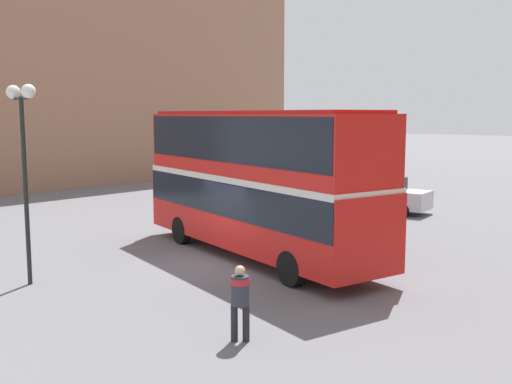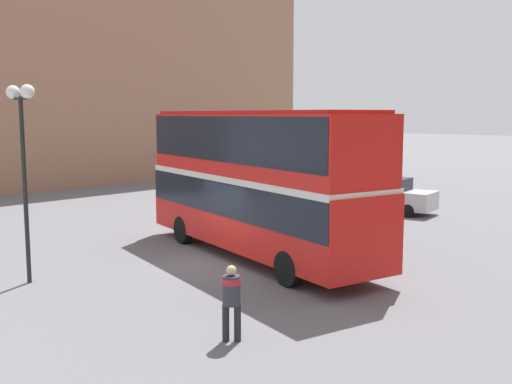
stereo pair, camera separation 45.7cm
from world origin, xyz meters
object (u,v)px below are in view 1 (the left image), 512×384
object	(u,v)px
parked_car_side_street	(359,179)
pedestrian_foreground	(240,295)
parked_car_kerb_far	(381,195)
street_lamp_twin_globe	(23,133)
double_decker_bus	(256,174)

from	to	relation	value
parked_car_side_street	pedestrian_foreground	bearing A→B (deg)	-51.61
parked_car_kerb_far	parked_car_side_street	size ratio (longest dim) A/B	0.98
parked_car_side_street	street_lamp_twin_globe	world-z (taller)	street_lamp_twin_globe
double_decker_bus	pedestrian_foreground	xyz separation A→B (m)	(4.74, -5.73, -1.74)
pedestrian_foreground	parked_car_side_street	size ratio (longest dim) A/B	0.34
double_decker_bus	pedestrian_foreground	bearing A→B (deg)	-36.55
pedestrian_foreground	parked_car_kerb_far	xyz separation A→B (m)	(-6.42, 16.54, -0.16)
double_decker_bus	parked_car_side_street	size ratio (longest dim) A/B	2.27
double_decker_bus	street_lamp_twin_globe	xyz separation A→B (m)	(-2.46, -6.58, 1.44)
pedestrian_foreground	street_lamp_twin_globe	size ratio (longest dim) A/B	0.30
parked_car_side_street	parked_car_kerb_far	bearing A→B (deg)	-37.44
double_decker_bus	street_lamp_twin_globe	bearing A→B (deg)	-96.66
parked_car_side_street	street_lamp_twin_globe	distance (m)	23.27
pedestrian_foreground	street_lamp_twin_globe	distance (m)	7.92
pedestrian_foreground	street_lamp_twin_globe	xyz separation A→B (m)	(-7.20, -0.85, 3.18)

